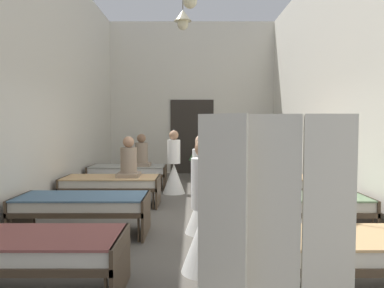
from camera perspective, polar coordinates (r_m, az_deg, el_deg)
ground_plane at (r=6.45m, az=-0.00°, el=-11.84°), size 5.91×11.99×0.10m
room_shell at (r=7.46m, az=-0.01°, el=9.69°), size 5.71×11.59×4.92m
bed_left_row_0 at (r=3.92m, az=-24.98°, el=-14.67°), size 1.90×0.84×0.57m
bed_right_row_0 at (r=3.92m, az=24.97°, el=-14.68°), size 1.90×0.84×0.57m
bed_left_row_1 at (r=5.64m, az=-16.72°, el=-9.06°), size 1.90×0.84×0.57m
bed_right_row_1 at (r=5.64m, az=16.71°, el=-9.06°), size 1.90×0.84×0.57m
bed_left_row_2 at (r=7.45m, az=-12.49°, el=-6.03°), size 1.90×0.84×0.57m
bed_right_row_2 at (r=7.45m, az=12.49°, el=-6.03°), size 1.90×0.84×0.57m
bed_left_row_3 at (r=9.30m, az=-9.96°, el=-4.18°), size 1.90×0.84×0.57m
bed_right_row_3 at (r=9.30m, az=9.96°, el=-4.18°), size 1.90×0.84×0.57m
nurse_near_aisle at (r=4.08m, az=1.99°, el=-12.38°), size 0.52×0.52×1.49m
nurse_mid_aisle at (r=8.51m, az=-2.85°, el=-4.20°), size 0.52×0.52×1.49m
nurse_far_aisle at (r=5.47m, az=1.63°, el=-8.35°), size 0.52×0.52×1.49m
patient_seated_primary at (r=7.32m, az=-9.87°, el=-2.77°), size 0.44×0.44×0.80m
patient_seated_secondary at (r=9.12m, az=-7.90°, el=-1.58°), size 0.44×0.44×0.80m
potted_plant at (r=10.62m, az=1.24°, el=-1.47°), size 0.65×0.65×1.13m
privacy_screen at (r=3.01m, az=12.81°, el=-11.78°), size 1.24×0.25×1.70m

